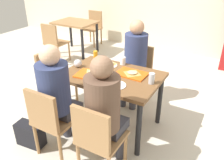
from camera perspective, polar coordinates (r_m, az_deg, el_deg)
ground_plane at (r=3.12m, az=0.00°, el=-10.90°), size 10.00×10.00×0.02m
main_table at (r=2.77m, az=0.00°, el=-0.47°), size 1.14×0.79×0.73m
chair_near_left at (r=2.48m, az=-14.97°, el=-9.19°), size 0.40×0.40×0.83m
chair_near_right at (r=2.18m, az=-3.68°, el=-13.90°), size 0.40×0.40×0.83m
chair_far_side at (r=3.47m, az=6.36°, el=2.60°), size 0.40×0.40×0.83m
chair_left_end at (r=3.36m, az=-14.30°, el=1.08°), size 0.40×0.40×0.83m
person_in_red at (r=2.43m, az=-13.42°, el=-2.86°), size 0.32×0.42×1.24m
person_in_brown_jacket at (r=2.12m, az=-1.82°, el=-6.74°), size 0.32×0.42×1.24m
person_far_side at (r=3.25m, az=5.58°, el=5.66°), size 0.32×0.42×1.24m
tray_red_near at (r=2.72m, az=-5.10°, el=1.31°), size 0.39×0.31×0.02m
tray_red_far at (r=2.74m, az=4.86°, el=1.54°), size 0.37×0.27×0.02m
paper_plate_center at (r=2.98m, az=-0.81°, el=3.71°), size 0.22×0.22×0.01m
paper_plate_near_edge at (r=2.49m, az=0.97°, el=-1.29°), size 0.22×0.22×0.01m
pizza_slice_a at (r=2.73m, az=-4.67°, el=1.84°), size 0.24×0.21×0.02m
pizza_slice_b at (r=2.73m, az=5.02°, el=1.80°), size 0.17×0.18×0.02m
pizza_slice_c at (r=2.99m, az=-0.62°, el=4.13°), size 0.23×0.24×0.02m
plastic_cup_a at (r=2.99m, az=2.70°, el=4.76°), size 0.07×0.07×0.10m
plastic_cup_b at (r=2.44m, az=-3.30°, el=-0.70°), size 0.07×0.07×0.10m
soda_can at (r=2.54m, az=9.77°, el=0.40°), size 0.07×0.07×0.12m
condiment_bottle at (r=3.05m, az=-4.08°, el=5.75°), size 0.06×0.06×0.16m
foil_bundle at (r=2.94m, az=-8.45°, el=4.10°), size 0.10×0.10×0.10m
handbag at (r=2.89m, az=-19.54°, el=-12.55°), size 0.34×0.19×0.28m
background_table at (r=5.42m, az=-9.05°, el=12.81°), size 0.90×0.70×0.73m
background_chair_near at (r=4.92m, az=-14.24°, el=9.39°), size 0.40×0.40×0.83m
background_chair_far at (r=6.02m, az=-4.59°, el=13.30°), size 0.40×0.40×0.83m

